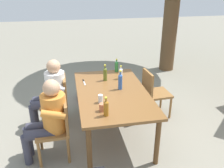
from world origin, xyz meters
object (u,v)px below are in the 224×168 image
at_px(person_in_white_shirt, 51,91).
at_px(bottle_green, 117,66).
at_px(chair_near_left, 59,99).
at_px(chair_near_right, 58,126).
at_px(bottle_clear, 121,73).
at_px(bottle_amber, 106,108).
at_px(cup_terracotta, 102,107).
at_px(chair_far_left, 153,91).
at_px(backpack_by_far_side, 83,90).
at_px(person_in_plaid_shirt, 48,117).
at_px(dining_table, 112,96).
at_px(bottle_blue, 120,81).
at_px(bottle_olive, 105,74).
at_px(cup_glass, 100,99).
at_px(table_knife, 84,82).

height_order(person_in_white_shirt, bottle_green, person_in_white_shirt).
xyz_separation_m(chair_near_left, chair_near_right, (0.82, -0.00, 0.00)).
distance_m(person_in_white_shirt, bottle_clear, 1.20).
xyz_separation_m(bottle_amber, cup_terracotta, (-0.12, -0.03, -0.06)).
relative_size(person_in_white_shirt, cup_terracotta, 11.27).
bearing_deg(bottle_green, bottle_clear, -0.17).
distance_m(chair_far_left, backpack_by_far_side, 1.54).
relative_size(chair_near_left, chair_near_right, 1.00).
xyz_separation_m(person_in_white_shirt, person_in_plaid_shirt, (0.82, 0.00, 0.00)).
distance_m(person_in_plaid_shirt, bottle_green, 1.71).
xyz_separation_m(dining_table, bottle_blue, (-0.05, 0.14, 0.21)).
distance_m(person_in_plaid_shirt, cup_terracotta, 0.73).
relative_size(person_in_white_shirt, backpack_by_far_side, 2.94).
distance_m(bottle_blue, cup_terracotta, 0.72).
bearing_deg(person_in_plaid_shirt, bottle_olive, 133.01).
bearing_deg(person_in_plaid_shirt, chair_far_left, 114.64).
height_order(chair_near_right, bottle_olive, bottle_olive).
xyz_separation_m(cup_glass, table_knife, (-0.76, -0.17, -0.05)).
bearing_deg(cup_glass, bottle_amber, 3.00).
bearing_deg(backpack_by_far_side, bottle_olive, 21.37).
distance_m(bottle_blue, table_knife, 0.67).
xyz_separation_m(bottle_amber, cup_glass, (-0.36, -0.02, -0.05)).
relative_size(chair_near_right, bottle_amber, 3.35).
bearing_deg(chair_near_left, bottle_olive, 91.92).
distance_m(bottle_blue, bottle_green, 0.77).
height_order(bottle_blue, bottle_amber, bottle_blue).
bearing_deg(person_in_white_shirt, bottle_blue, 71.60).
relative_size(bottle_amber, bottle_green, 1.05).
relative_size(bottle_blue, backpack_by_far_side, 0.78).
bearing_deg(bottle_clear, backpack_by_far_side, -144.00).
distance_m(person_in_plaid_shirt, bottle_amber, 0.81).
height_order(bottle_amber, cup_terracotta, bottle_amber).
xyz_separation_m(person_in_plaid_shirt, table_knife, (-0.84, 0.55, 0.10)).
bearing_deg(bottle_clear, bottle_green, 179.83).
distance_m(cup_terracotta, table_knife, 1.01).
height_order(chair_near_left, cup_glass, same).
xyz_separation_m(dining_table, cup_terracotta, (0.56, -0.24, 0.13)).
bearing_deg(backpack_by_far_side, chair_near_left, -26.92).
height_order(person_in_white_shirt, bottle_clear, person_in_white_shirt).
bearing_deg(bottle_clear, person_in_plaid_shirt, -53.64).
relative_size(bottle_blue, table_knife, 1.30).
height_order(person_in_white_shirt, bottle_blue, person_in_white_shirt).
relative_size(chair_near_left, person_in_plaid_shirt, 0.74).
height_order(bottle_blue, cup_terracotta, bottle_blue).
xyz_separation_m(bottle_olive, bottle_green, (-0.38, 0.28, -0.02)).
relative_size(chair_near_right, table_knife, 3.61).
bearing_deg(bottle_green, person_in_plaid_shirt, -44.01).
height_order(person_in_plaid_shirt, bottle_amber, person_in_plaid_shirt).
xyz_separation_m(chair_far_left, bottle_amber, (1.09, -1.04, 0.38)).
xyz_separation_m(person_in_plaid_shirt, bottle_amber, (0.28, 0.73, 0.21)).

